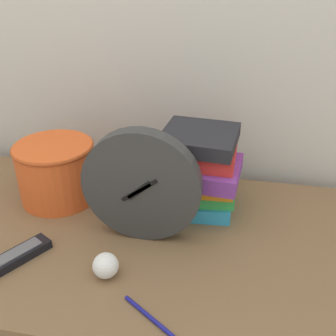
{
  "coord_description": "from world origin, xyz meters",
  "views": [
    {
      "loc": [
        0.27,
        -0.41,
        1.34
      ],
      "look_at": [
        0.11,
        0.38,
        0.9
      ],
      "focal_mm": 42.0,
      "sensor_mm": 36.0,
      "label": 1
    }
  ],
  "objects_px": {
    "tv_remote": "(16,257)",
    "pen": "(149,316)",
    "book_stack": "(194,172)",
    "crumpled_paper_ball": "(106,266)",
    "basket": "(56,170)",
    "desk_clock": "(141,186)"
  },
  "relations": [
    {
      "from": "tv_remote",
      "to": "pen",
      "type": "distance_m",
      "value": 0.34
    },
    {
      "from": "book_stack",
      "to": "crumpled_paper_ball",
      "type": "xyz_separation_m",
      "value": [
        -0.14,
        -0.29,
        -0.08
      ]
    },
    {
      "from": "book_stack",
      "to": "basket",
      "type": "height_order",
      "value": "book_stack"
    },
    {
      "from": "pen",
      "to": "book_stack",
      "type": "bearing_deg",
      "value": 85.54
    },
    {
      "from": "desk_clock",
      "to": "basket",
      "type": "xyz_separation_m",
      "value": [
        -0.27,
        0.12,
        -0.05
      ]
    },
    {
      "from": "tv_remote",
      "to": "pen",
      "type": "xyz_separation_m",
      "value": [
        0.32,
        -0.1,
        -0.01
      ]
    },
    {
      "from": "pen",
      "to": "desk_clock",
      "type": "bearing_deg",
      "value": 106.87
    },
    {
      "from": "crumpled_paper_ball",
      "to": "tv_remote",
      "type": "bearing_deg",
      "value": 178.47
    },
    {
      "from": "crumpled_paper_ball",
      "to": "pen",
      "type": "height_order",
      "value": "crumpled_paper_ball"
    },
    {
      "from": "book_stack",
      "to": "crumpled_paper_ball",
      "type": "distance_m",
      "value": 0.33
    },
    {
      "from": "desk_clock",
      "to": "tv_remote",
      "type": "bearing_deg",
      "value": -150.77
    },
    {
      "from": "desk_clock",
      "to": "crumpled_paper_ball",
      "type": "distance_m",
      "value": 0.19
    },
    {
      "from": "desk_clock",
      "to": "crumpled_paper_ball",
      "type": "relative_size",
      "value": 5.02
    },
    {
      "from": "book_stack",
      "to": "pen",
      "type": "height_order",
      "value": "book_stack"
    },
    {
      "from": "desk_clock",
      "to": "book_stack",
      "type": "xyz_separation_m",
      "value": [
        0.1,
        0.15,
        -0.03
      ]
    },
    {
      "from": "basket",
      "to": "pen",
      "type": "relative_size",
      "value": 1.84
    },
    {
      "from": "book_stack",
      "to": "basket",
      "type": "bearing_deg",
      "value": -175.91
    },
    {
      "from": "desk_clock",
      "to": "tv_remote",
      "type": "relative_size",
      "value": 1.74
    },
    {
      "from": "tv_remote",
      "to": "crumpled_paper_ball",
      "type": "xyz_separation_m",
      "value": [
        0.21,
        -0.01,
        0.02
      ]
    },
    {
      "from": "desk_clock",
      "to": "book_stack",
      "type": "distance_m",
      "value": 0.18
    },
    {
      "from": "tv_remote",
      "to": "crumpled_paper_ball",
      "type": "bearing_deg",
      "value": -1.53
    },
    {
      "from": "pen",
      "to": "basket",
      "type": "bearing_deg",
      "value": 133.68
    }
  ]
}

